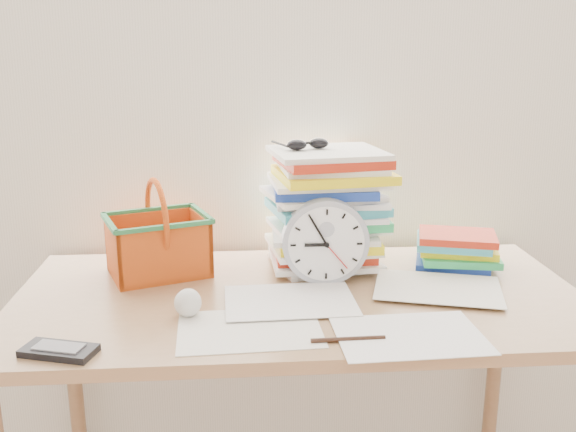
{
  "coord_description": "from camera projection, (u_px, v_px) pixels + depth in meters",
  "views": [
    {
      "loc": [
        -0.14,
        0.12,
        1.35
      ],
      "look_at": [
        -0.03,
        1.6,
        0.95
      ],
      "focal_mm": 40.0,
      "sensor_mm": 36.0,
      "label": 1
    }
  ],
  "objects": [
    {
      "name": "crumpled_ball",
      "position": [
        188.0,
        302.0,
        1.45
      ],
      "size": [
        0.06,
        0.06,
        0.06
      ],
      "primitive_type": "sphere",
      "color": "silver",
      "rests_on": "desk"
    },
    {
      "name": "paper_stack",
      "position": [
        327.0,
        209.0,
        1.75
      ],
      "size": [
        0.35,
        0.3,
        0.32
      ],
      "primitive_type": null,
      "rotation": [
        0.0,
        0.0,
        0.11
      ],
      "color": "white",
      "rests_on": "desk"
    },
    {
      "name": "clock",
      "position": [
        325.0,
        241.0,
        1.63
      ],
      "size": [
        0.22,
        0.04,
        0.22
      ],
      "primitive_type": "cylinder",
      "rotation": [
        1.57,
        0.0,
        0.0
      ],
      "color": "#A4A8B3",
      "rests_on": "desk"
    },
    {
      "name": "curtain",
      "position": [
        288.0,
        61.0,
        1.81
      ],
      "size": [
        2.4,
        0.01,
        2.5
      ],
      "primitive_type": "cube",
      "color": "white",
      "rests_on": "room_shell"
    },
    {
      "name": "sunglasses",
      "position": [
        308.0,
        144.0,
        1.72
      ],
      "size": [
        0.16,
        0.15,
        0.03
      ],
      "primitive_type": null,
      "rotation": [
        0.0,
        0.0,
        0.35
      ],
      "color": "black",
      "rests_on": "paper_stack"
    },
    {
      "name": "pen",
      "position": [
        348.0,
        339.0,
        1.33
      ],
      "size": [
        0.16,
        0.01,
        0.01
      ],
      "primitive_type": "cylinder",
      "rotation": [
        0.0,
        1.57,
        0.03
      ],
      "color": "black",
      "rests_on": "desk"
    },
    {
      "name": "book_stack",
      "position": [
        455.0,
        249.0,
        1.77
      ],
      "size": [
        0.27,
        0.22,
        0.1
      ],
      "primitive_type": null,
      "rotation": [
        0.0,
        0.0,
        -0.2
      ],
      "color": "white",
      "rests_on": "desk"
    },
    {
      "name": "desk",
      "position": [
        299.0,
        321.0,
        1.61
      ],
      "size": [
        1.4,
        0.7,
        0.75
      ],
      "color": "olive",
      "rests_on": "ground"
    },
    {
      "name": "basket",
      "position": [
        157.0,
        228.0,
        1.69
      ],
      "size": [
        0.31,
        0.28,
        0.26
      ],
      "primitive_type": null,
      "rotation": [
        0.0,
        0.0,
        0.35
      ],
      "color": "orange",
      "rests_on": "desk"
    },
    {
      "name": "calculator",
      "position": [
        59.0,
        351.0,
        1.27
      ],
      "size": [
        0.16,
        0.11,
        0.01
      ],
      "primitive_type": "cube",
      "rotation": [
        0.0,
        0.0,
        -0.29
      ],
      "color": "black",
      "rests_on": "desk"
    },
    {
      "name": "scattered_papers",
      "position": [
        299.0,
        291.0,
        1.58
      ],
      "size": [
        1.26,
        0.42,
        0.02
      ],
      "primitive_type": null,
      "color": "white",
      "rests_on": "desk"
    }
  ]
}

